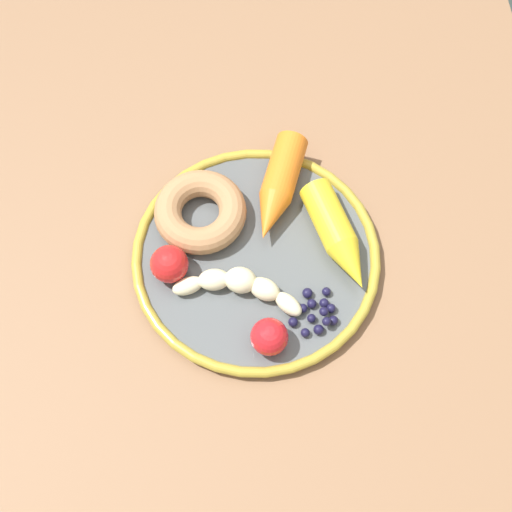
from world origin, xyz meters
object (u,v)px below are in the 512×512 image
object	(u,v)px
dining_table	(264,328)
donut	(200,212)
plate	(256,257)
carrot_yellow	(338,236)
banana	(240,286)
blueberry_pile	(315,312)
carrot_orange	(278,188)
tomato_near	(169,264)
tomato_mid	(266,337)

from	to	relation	value
dining_table	donut	size ratio (longest dim) A/B	10.31
plate	carrot_yellow	world-z (taller)	carrot_yellow
dining_table	carrot_yellow	world-z (taller)	carrot_yellow
banana	blueberry_pile	xyz separation A→B (m)	(-0.04, -0.08, -0.01)
carrot_orange	blueberry_pile	bearing A→B (deg)	-170.17
carrot_yellow	tomato_near	distance (m)	0.19
plate	blueberry_pile	distance (m)	0.10
donut	plate	bearing A→B (deg)	-131.92
banana	carrot_yellow	world-z (taller)	carrot_yellow
banana	carrot_yellow	size ratio (longest dim) A/B	1.06
plate	carrot_orange	world-z (taller)	carrot_orange
donut	tomato_near	xyz separation A→B (m)	(-0.07, 0.04, 0.01)
dining_table	banana	xyz separation A→B (m)	(0.01, 0.03, 0.12)
carrot_orange	banana	bearing A→B (deg)	155.23
plate	tomato_near	world-z (taller)	tomato_near
carrot_yellow	banana	bearing A→B (deg)	112.82
carrot_yellow	tomato_near	world-z (taller)	tomato_near
plate	blueberry_pile	xyz separation A→B (m)	(-0.08, -0.06, 0.01)
dining_table	plate	size ratio (longest dim) A/B	3.86
carrot_yellow	tomato_mid	world-z (taller)	tomato_mid
donut	blueberry_pile	world-z (taller)	donut
plate	tomato_near	distance (m)	0.10
tomato_mid	dining_table	bearing A→B (deg)	-4.02
blueberry_pile	dining_table	bearing A→B (deg)	65.94
carrot_yellow	tomato_near	bearing A→B (deg)	95.90
dining_table	donut	distance (m)	0.17
banana	blueberry_pile	distance (m)	0.09
dining_table	carrot_yellow	bearing A→B (deg)	-55.47
banana	donut	size ratio (longest dim) A/B	1.38
blueberry_pile	tomato_near	xyz separation A→B (m)	(0.06, 0.16, 0.02)
tomato_near	dining_table	bearing A→B (deg)	-111.55
tomato_near	banana	bearing A→B (deg)	-110.67
carrot_yellow	tomato_mid	size ratio (longest dim) A/B	3.40
dining_table	banana	distance (m)	0.12
donut	blueberry_pile	size ratio (longest dim) A/B	1.86
blueberry_pile	tomato_near	size ratio (longest dim) A/B	1.34
blueberry_pile	tomato_mid	bearing A→B (deg)	116.54
carrot_yellow	donut	size ratio (longest dim) A/B	1.30
carrot_yellow	dining_table	bearing A→B (deg)	124.53
donut	blueberry_pile	xyz separation A→B (m)	(-0.13, -0.12, -0.01)
plate	blueberry_pile	bearing A→B (deg)	-142.35
tomato_near	tomato_mid	xyz separation A→B (m)	(-0.09, -0.10, -0.00)
dining_table	banana	bearing A→B (deg)	66.04
banana	donut	xyz separation A→B (m)	(0.09, 0.04, 0.00)
plate	banana	xyz separation A→B (m)	(-0.04, 0.02, 0.02)
banana	donut	distance (m)	0.10
tomato_mid	donut	bearing A→B (deg)	21.44
dining_table	tomato_near	world-z (taller)	tomato_near
dining_table	carrot_yellow	xyz separation A→B (m)	(0.06, -0.09, 0.12)
plate	donut	xyz separation A→B (m)	(0.05, 0.06, 0.02)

